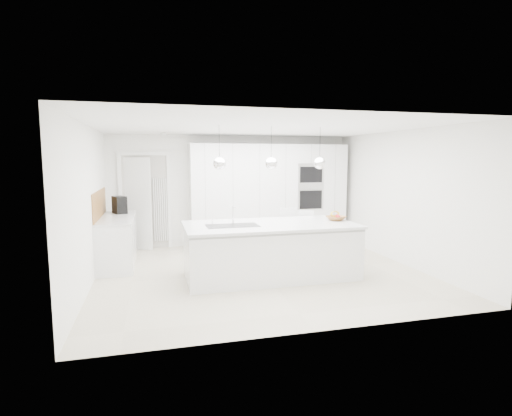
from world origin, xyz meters
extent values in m
plane|color=beige|center=(0.00, 0.00, 0.00)|extent=(5.50, 5.50, 0.00)
plane|color=white|center=(0.00, 2.50, 1.25)|extent=(5.50, 0.00, 5.50)
plane|color=white|center=(-2.75, 0.00, 1.25)|extent=(0.00, 5.00, 5.00)
plane|color=white|center=(0.00, 0.00, 2.50)|extent=(5.50, 5.50, 0.00)
cube|color=white|center=(0.80, 2.20, 1.15)|extent=(3.60, 0.60, 2.30)
cube|color=white|center=(-2.20, 2.42, 1.00)|extent=(0.76, 0.38, 2.00)
cube|color=white|center=(-2.45, 1.20, 0.43)|extent=(0.60, 1.80, 0.86)
cube|color=silver|center=(-2.45, 1.20, 0.88)|extent=(0.62, 1.82, 0.04)
cube|color=#9D6D3A|center=(-2.74, 1.20, 1.15)|extent=(0.02, 1.80, 0.50)
cube|color=white|center=(0.10, -0.30, 0.43)|extent=(2.80, 1.20, 0.86)
cube|color=silver|center=(0.10, -0.25, 0.88)|extent=(2.84, 1.40, 0.04)
cylinder|color=white|center=(-0.50, -0.10, 1.05)|extent=(0.02, 0.02, 0.30)
sphere|color=white|center=(-0.75, -0.30, 1.90)|extent=(0.20, 0.20, 0.20)
sphere|color=white|center=(0.10, -0.30, 1.90)|extent=(0.20, 0.20, 0.20)
sphere|color=white|center=(0.95, -0.30, 1.90)|extent=(0.20, 0.20, 0.20)
imported|color=#9D6D3A|center=(1.32, -0.21, 0.94)|extent=(0.41, 0.41, 0.08)
cube|color=black|center=(-2.43, 1.71, 1.07)|extent=(0.32, 0.37, 0.34)
sphere|color=#B11419|center=(1.33, -0.28, 0.97)|extent=(0.07, 0.07, 0.07)
sphere|color=#B11419|center=(1.35, -0.20, 0.97)|extent=(0.08, 0.08, 0.08)
torus|color=yellow|center=(1.30, -0.20, 1.01)|extent=(0.23, 0.17, 0.21)
camera|label=1|loc=(-1.77, -6.56, 1.97)|focal=28.00mm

